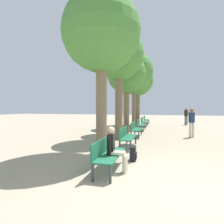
# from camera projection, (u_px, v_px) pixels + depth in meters

# --- Properties ---
(ground_plane) EXTENTS (80.00, 80.00, 0.00)m
(ground_plane) POSITION_uv_depth(u_px,v_px,m) (182.00, 189.00, 3.72)
(ground_plane) COLOR tan
(bench_row_0) EXTENTS (0.52, 1.71, 0.87)m
(bench_row_0) POSITION_uv_depth(u_px,v_px,m) (107.00, 152.00, 4.86)
(bench_row_0) COLOR #1E6042
(bench_row_0) RESTS_ON ground_plane
(bench_row_1) EXTENTS (0.52, 1.71, 0.87)m
(bench_row_1) POSITION_uv_depth(u_px,v_px,m) (126.00, 136.00, 7.73)
(bench_row_1) COLOR #1E6042
(bench_row_1) RESTS_ON ground_plane
(bench_row_2) EXTENTS (0.52, 1.71, 0.87)m
(bench_row_2) POSITION_uv_depth(u_px,v_px,m) (135.00, 128.00, 10.59)
(bench_row_2) COLOR #1E6042
(bench_row_2) RESTS_ON ground_plane
(bench_row_3) EXTENTS (0.52, 1.71, 0.87)m
(bench_row_3) POSITION_uv_depth(u_px,v_px,m) (140.00, 124.00, 13.45)
(bench_row_3) COLOR #1E6042
(bench_row_3) RESTS_ON ground_plane
(bench_row_4) EXTENTS (0.52, 1.71, 0.87)m
(bench_row_4) POSITION_uv_depth(u_px,v_px,m) (143.00, 121.00, 16.31)
(bench_row_4) COLOR #1E6042
(bench_row_4) RESTS_ON ground_plane
(bench_row_5) EXTENTS (0.52, 1.71, 0.87)m
(bench_row_5) POSITION_uv_depth(u_px,v_px,m) (146.00, 119.00, 19.17)
(bench_row_5) COLOR #1E6042
(bench_row_5) RESTS_ON ground_plane
(tree_row_0) EXTENTS (2.99, 2.99, 6.08)m
(tree_row_0) POSITION_uv_depth(u_px,v_px,m) (101.00, 35.00, 6.61)
(tree_row_0) COLOR #7A664C
(tree_row_0) RESTS_ON ground_plane
(tree_row_1) EXTENTS (2.71, 2.71, 6.00)m
(tree_row_1) POSITION_uv_depth(u_px,v_px,m) (119.00, 57.00, 9.54)
(tree_row_1) COLOR #7A664C
(tree_row_1) RESTS_ON ground_plane
(tree_row_2) EXTENTS (2.63, 2.63, 5.35)m
(tree_row_2) POSITION_uv_depth(u_px,v_px,m) (126.00, 75.00, 11.77)
(tree_row_2) COLOR #7A664C
(tree_row_2) RESTS_ON ground_plane
(tree_row_3) EXTENTS (3.34, 3.34, 6.60)m
(tree_row_3) POSITION_uv_depth(u_px,v_px,m) (134.00, 72.00, 15.15)
(tree_row_3) COLOR #7A664C
(tree_row_3) RESTS_ON ground_plane
(tree_row_4) EXTENTS (3.19, 3.19, 6.16)m
(tree_row_4) POSITION_uv_depth(u_px,v_px,m) (137.00, 81.00, 17.63)
(tree_row_4) COLOR #7A664C
(tree_row_4) RESTS_ON ground_plane
(person_seated) EXTENTS (0.56, 0.32, 1.23)m
(person_seated) POSITION_uv_depth(u_px,v_px,m) (115.00, 147.00, 4.75)
(person_seated) COLOR beige
(person_seated) RESTS_ON ground_plane
(backpack) EXTENTS (0.21, 0.38, 0.47)m
(backpack) POSITION_uv_depth(u_px,v_px,m) (133.00, 153.00, 5.77)
(backpack) COLOR black
(backpack) RESTS_ON ground_plane
(pedestrian_near) EXTENTS (0.36, 0.29, 1.77)m
(pedestrian_near) POSITION_uv_depth(u_px,v_px,m) (186.00, 115.00, 17.81)
(pedestrian_near) COLOR #384260
(pedestrian_near) RESTS_ON ground_plane
(pedestrian_mid) EXTENTS (0.35, 0.24, 1.71)m
(pedestrian_mid) POSITION_uv_depth(u_px,v_px,m) (192.00, 121.00, 10.31)
(pedestrian_mid) COLOR beige
(pedestrian_mid) RESTS_ON ground_plane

